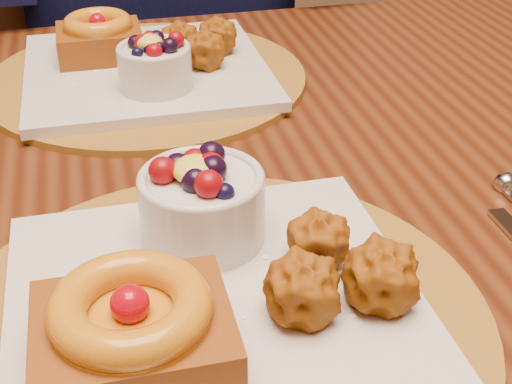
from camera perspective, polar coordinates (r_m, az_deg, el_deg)
dining_table at (r=0.72m, az=-6.29°, el=-3.59°), size 1.60×0.90×0.76m
place_setting_near at (r=0.49m, az=-3.70°, el=-7.91°), size 0.38×0.38×0.09m
place_setting_far at (r=0.86m, az=-8.92°, el=9.96°), size 0.38×0.38×0.08m
chair_far at (r=1.41m, az=-14.45°, el=6.31°), size 0.50×0.50×0.92m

